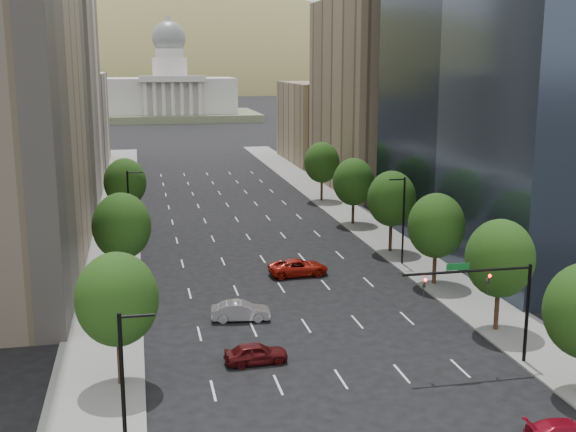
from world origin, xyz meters
TOP-DOWN VIEW (x-y plane):
  - sidewalk_left at (-15.50, 60.00)m, footprint 6.00×200.00m
  - sidewalk_right at (15.50, 60.00)m, footprint 6.00×200.00m
  - midrise_cream_left at (-25.00, 103.00)m, footprint 14.00×30.00m
  - filler_left at (-25.00, 136.00)m, footprint 14.00×26.00m
  - parking_tan_right at (25.00, 100.00)m, footprint 14.00×30.00m
  - filler_right at (25.00, 133.00)m, footprint 14.00×26.00m
  - tree_right_1 at (14.00, 36.00)m, footprint 5.20×5.20m
  - tree_right_2 at (14.00, 48.00)m, footprint 5.20×5.20m
  - tree_right_3 at (14.00, 60.00)m, footprint 5.20×5.20m
  - tree_right_4 at (14.00, 74.00)m, footprint 5.20×5.20m
  - tree_right_5 at (14.00, 90.00)m, footprint 5.20×5.20m
  - tree_left_0 at (-14.00, 32.00)m, footprint 5.20×5.20m
  - tree_left_1 at (-14.00, 52.00)m, footprint 5.20×5.20m
  - tree_left_2 at (-14.00, 78.00)m, footprint 5.20×5.20m
  - streetlight_rn at (13.44, 55.00)m, footprint 1.70×0.20m
  - streetlight_ls at (-13.44, 20.00)m, footprint 1.70×0.20m
  - streetlight_ln at (-13.44, 65.00)m, footprint 1.70×0.20m
  - traffic_signal at (10.53, 30.00)m, footprint 9.12×0.40m
  - capitol at (0.00, 249.71)m, footprint 60.00×40.00m
  - foothills at (34.67, 599.39)m, footprint 720.00×413.00m
  - car_maroon at (-5.00, 33.65)m, footprint 4.44×2.00m
  - car_silver at (-4.83, 42.27)m, footprint 4.85×2.16m
  - car_red_far at (2.38, 53.53)m, footprint 5.91×3.03m

SIDE VIEW (x-z plane):
  - foothills at x=34.67m, z-range -169.28..93.72m
  - sidewalk_left at x=-15.50m, z-range 0.00..0.15m
  - sidewalk_right at x=15.50m, z-range 0.00..0.15m
  - car_maroon at x=-5.00m, z-range 0.00..1.48m
  - car_silver at x=-4.83m, z-range 0.00..1.55m
  - car_red_far at x=2.38m, z-range 0.00..1.60m
  - streetlight_rn at x=13.44m, z-range 0.34..9.34m
  - streetlight_ls at x=-13.44m, z-range 0.34..9.34m
  - streetlight_ln at x=-13.44m, z-range 0.34..9.34m
  - traffic_signal at x=10.53m, z-range 1.49..8.86m
  - tree_right_4 at x=14.00m, z-range 1.23..9.69m
  - tree_right_2 at x=14.00m, z-range 1.30..9.91m
  - tree_left_2 at x=-14.00m, z-range 1.34..10.02m
  - tree_right_1 at x=14.00m, z-range 1.37..10.12m
  - tree_right_5 at x=14.00m, z-range 1.37..10.12m
  - tree_left_0 at x=-14.00m, z-range 1.37..10.12m
  - tree_right_3 at x=14.00m, z-range 1.44..10.34m
  - tree_left_1 at x=-14.00m, z-range 1.48..10.45m
  - filler_right at x=25.00m, z-range 0.00..16.00m
  - capitol at x=0.00m, z-range -9.02..26.18m
  - filler_left at x=-25.00m, z-range 0.00..18.00m
  - parking_tan_right at x=25.00m, z-range 0.00..30.00m
  - midrise_cream_left at x=-25.00m, z-range 0.00..35.00m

